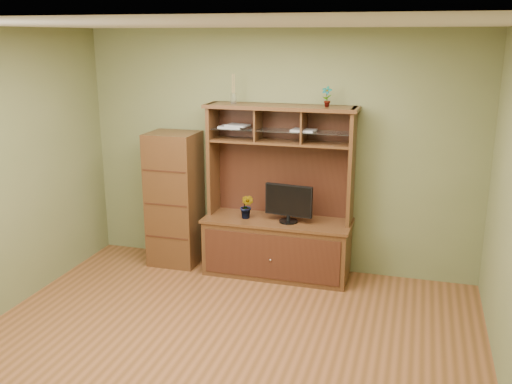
% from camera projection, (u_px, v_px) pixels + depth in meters
% --- Properties ---
extents(room, '(4.54, 4.04, 2.74)m').
position_uv_depth(room, '(218.00, 199.00, 4.57)').
color(room, brown).
rests_on(room, ground).
extents(media_hutch, '(1.66, 0.61, 1.90)m').
position_uv_depth(media_hutch, '(278.00, 230.00, 6.37)').
color(media_hutch, '#402412').
rests_on(media_hutch, room).
extents(monitor, '(0.53, 0.20, 0.42)m').
position_uv_depth(monitor, '(289.00, 203.00, 6.16)').
color(monitor, black).
rests_on(monitor, media_hutch).
extents(orchid_plant, '(0.18, 0.16, 0.28)m').
position_uv_depth(orchid_plant, '(247.00, 206.00, 6.31)').
color(orchid_plant, '#306021').
rests_on(orchid_plant, media_hutch).
extents(top_plant, '(0.12, 0.09, 0.21)m').
position_uv_depth(top_plant, '(327.00, 96.00, 5.91)').
color(top_plant, '#3B6122').
rests_on(top_plant, media_hutch).
extents(reed_diffuser, '(0.06, 0.06, 0.32)m').
position_uv_depth(reed_diffuser, '(233.00, 92.00, 6.18)').
color(reed_diffuser, silver).
rests_on(reed_diffuser, media_hutch).
extents(magazines, '(1.08, 0.22, 0.04)m').
position_uv_depth(magazines, '(256.00, 127.00, 6.21)').
color(magazines, '#B1B1B6').
rests_on(magazines, media_hutch).
extents(side_cabinet, '(0.56, 0.51, 1.56)m').
position_uv_depth(side_cabinet, '(175.00, 199.00, 6.64)').
color(side_cabinet, '#402412').
rests_on(side_cabinet, room).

